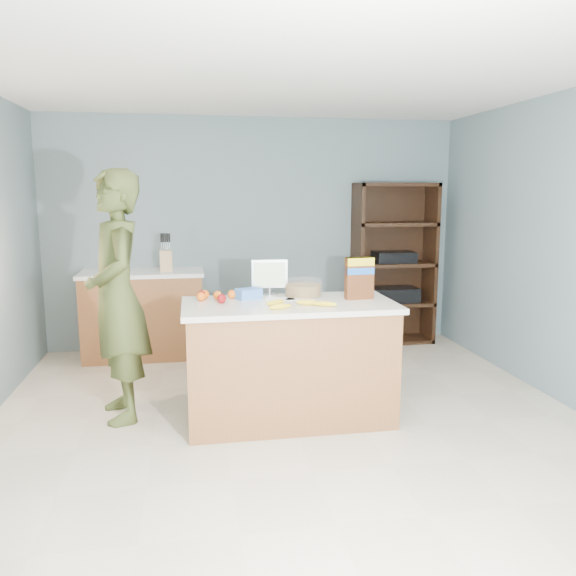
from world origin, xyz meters
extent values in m
cube|color=beige|center=(0.00, 0.00, 0.00)|extent=(4.50, 5.00, 0.02)
cube|color=slate|center=(0.00, 2.50, 1.25)|extent=(4.50, 0.02, 2.50)
cube|color=slate|center=(0.00, -2.50, 1.25)|extent=(4.50, 0.02, 2.50)
cube|color=white|center=(0.00, 0.00, 2.50)|extent=(4.50, 5.00, 0.02)
cube|color=brown|center=(0.00, 0.30, 0.43)|extent=(1.50, 0.70, 0.86)
cube|color=silver|center=(0.00, 0.30, 0.88)|extent=(1.56, 0.76, 0.04)
cube|color=black|center=(0.00, 0.30, 0.05)|extent=(1.46, 0.66, 0.10)
cube|color=brown|center=(-1.20, 2.20, 0.43)|extent=(1.20, 0.60, 0.86)
cube|color=white|center=(-1.20, 2.20, 0.88)|extent=(1.24, 0.62, 0.04)
cube|color=black|center=(1.55, 2.48, 0.90)|extent=(0.90, 0.04, 1.80)
cube|color=black|center=(1.12, 2.30, 0.90)|extent=(0.04, 0.40, 1.80)
cube|color=black|center=(1.98, 2.30, 0.90)|extent=(0.04, 0.40, 1.80)
cube|color=black|center=(1.55, 2.30, 0.02)|extent=(0.90, 0.40, 0.04)
cube|color=black|center=(1.55, 2.30, 0.45)|extent=(0.90, 0.40, 0.04)
cube|color=black|center=(1.55, 2.30, 0.90)|extent=(0.90, 0.40, 0.04)
cube|color=black|center=(1.55, 2.30, 1.35)|extent=(0.90, 0.40, 0.04)
cube|color=black|center=(1.55, 2.30, 1.78)|extent=(0.90, 0.40, 0.04)
cube|color=black|center=(1.55, 2.30, 0.55)|extent=(0.55, 0.32, 0.16)
cube|color=black|center=(1.55, 2.30, 0.98)|extent=(0.45, 0.30, 0.12)
imported|color=#3E471E|center=(-1.25, 0.56, 0.94)|extent=(0.61, 0.78, 1.87)
cube|color=tan|center=(-0.95, 2.12, 1.01)|extent=(0.12, 0.10, 0.22)
cylinder|color=black|center=(-0.99, 2.12, 1.17)|extent=(0.02, 0.02, 0.09)
cylinder|color=black|center=(-0.97, 2.12, 1.17)|extent=(0.02, 0.02, 0.09)
cylinder|color=black|center=(-0.95, 2.12, 1.17)|extent=(0.02, 0.02, 0.09)
cylinder|color=black|center=(-0.93, 2.12, 1.17)|extent=(0.02, 0.02, 0.09)
cylinder|color=black|center=(-0.91, 2.12, 1.17)|extent=(0.02, 0.02, 0.09)
cube|color=white|center=(-0.04, 0.45, 0.90)|extent=(0.23, 0.14, 0.00)
cube|color=white|center=(0.10, 0.38, 0.90)|extent=(0.25, 0.20, 0.00)
ellipsoid|color=yellow|center=(-0.11, 0.22, 0.92)|extent=(0.17, 0.13, 0.04)
ellipsoid|color=yellow|center=(-0.10, 0.07, 0.92)|extent=(0.18, 0.09, 0.04)
ellipsoid|color=yellow|center=(0.12, 0.18, 0.92)|extent=(0.18, 0.10, 0.04)
ellipsoid|color=yellow|center=(0.22, 0.11, 0.92)|extent=(0.18, 0.11, 0.04)
sphere|color=maroon|center=(-0.63, 0.52, 0.93)|extent=(0.07, 0.07, 0.07)
sphere|color=maroon|center=(-0.49, 0.35, 0.93)|extent=(0.07, 0.07, 0.07)
sphere|color=orange|center=(-0.64, 0.47, 0.93)|extent=(0.07, 0.07, 0.07)
sphere|color=orange|center=(-0.61, 0.56, 0.93)|extent=(0.07, 0.07, 0.07)
sphere|color=orange|center=(-0.51, 0.50, 0.93)|extent=(0.07, 0.07, 0.07)
sphere|color=orange|center=(-0.40, 0.52, 0.93)|extent=(0.07, 0.07, 0.07)
sphere|color=orange|center=(-0.63, 0.52, 0.93)|extent=(0.07, 0.07, 0.07)
cube|color=blue|center=(-0.28, 0.49, 0.94)|extent=(0.21, 0.18, 0.08)
cylinder|color=#267219|center=(0.16, 0.55, 0.95)|extent=(0.27, 0.27, 0.09)
cylinder|color=white|center=(0.16, 0.55, 0.97)|extent=(0.30, 0.30, 0.13)
cylinder|color=silver|center=(-0.10, 0.62, 0.91)|extent=(0.12, 0.12, 0.01)
cylinder|color=silver|center=(-0.10, 0.62, 0.94)|extent=(0.02, 0.02, 0.05)
cube|color=silver|center=(-0.10, 0.62, 1.07)|extent=(0.28, 0.05, 0.22)
cube|color=yellow|center=(-0.10, 0.60, 1.07)|extent=(0.24, 0.02, 0.18)
cube|color=#592B14|center=(0.55, 0.35, 1.06)|extent=(0.21, 0.08, 0.32)
cube|color=yellow|center=(0.55, 0.35, 1.19)|extent=(0.21, 0.09, 0.06)
cube|color=blue|center=(0.55, 0.35, 1.12)|extent=(0.21, 0.09, 0.05)
camera|label=1|loc=(-0.70, -3.68, 1.70)|focal=35.00mm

